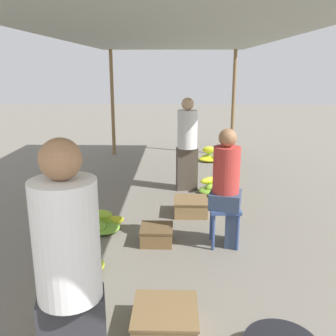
{
  "coord_description": "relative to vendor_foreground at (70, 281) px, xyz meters",
  "views": [
    {
      "loc": [
        0.11,
        -1.05,
        2.0
      ],
      "look_at": [
        0.0,
        3.28,
        0.84
      ],
      "focal_mm": 40.0,
      "sensor_mm": 36.0,
      "label": 1
    }
  ],
  "objects": [
    {
      "name": "canopy_post_back_left",
      "position": [
        -0.91,
        6.88,
        0.33
      ],
      "size": [
        0.08,
        0.08,
        2.39
      ],
      "primitive_type": "cylinder",
      "color": "olive",
      "rests_on": "ground"
    },
    {
      "name": "canopy_post_back_right",
      "position": [
        1.87,
        6.88,
        0.33
      ],
      "size": [
        0.08,
        0.08,
        2.39
      ],
      "primitive_type": "cylinder",
      "color": "olive",
      "rests_on": "ground"
    },
    {
      "name": "canopy_tarp",
      "position": [
        0.48,
        3.21,
        1.54
      ],
      "size": [
        3.18,
        7.74,
        0.04
      ],
      "primitive_type": "cube",
      "color": "#9EA399",
      "rests_on": "canopy_post_front_left"
    },
    {
      "name": "vendor_foreground",
      "position": [
        0.0,
        0.0,
        0.0
      ],
      "size": [
        0.42,
        0.42,
        1.67
      ],
      "color": "#2D2D33",
      "rests_on": "ground"
    },
    {
      "name": "stool",
      "position": [
        1.14,
        2.2,
        -0.5
      ],
      "size": [
        0.34,
        0.34,
        0.47
      ],
      "color": "#384C84",
      "rests_on": "ground"
    },
    {
      "name": "vendor_seated",
      "position": [
        1.16,
        2.2,
        -0.15
      ],
      "size": [
        0.41,
        0.41,
        1.37
      ],
      "color": "#384766",
      "rests_on": "ground"
    },
    {
      "name": "banana_pile_left_0",
      "position": [
        -0.44,
        1.59,
        -0.8
      ],
      "size": [
        0.56,
        0.57,
        0.18
      ],
      "color": "#BFD12A",
      "rests_on": "ground"
    },
    {
      "name": "banana_pile_left_1",
      "position": [
        -0.35,
        2.56,
        -0.78
      ],
      "size": [
        0.5,
        0.5,
        0.27
      ],
      "color": "yellow",
      "rests_on": "ground"
    },
    {
      "name": "banana_pile_left_2",
      "position": [
        -0.25,
        0.79,
        -0.79
      ],
      "size": [
        0.47,
        0.51,
        0.23
      ],
      "color": "yellow",
      "rests_on": "ground"
    },
    {
      "name": "banana_pile_right_0",
      "position": [
        1.18,
        4.02,
        -0.79
      ],
      "size": [
        0.5,
        0.59,
        0.26
      ],
      "color": "#9FC430",
      "rests_on": "ground"
    },
    {
      "name": "banana_pile_right_1",
      "position": [
        1.3,
        6.22,
        -0.76
      ],
      "size": [
        0.47,
        0.43,
        0.33
      ],
      "color": "yellow",
      "rests_on": "ground"
    },
    {
      "name": "crate_near",
      "position": [
        0.78,
        3.14,
        -0.76
      ],
      "size": [
        0.47,
        0.47,
        0.22
      ],
      "color": "#9E7A4C",
      "rests_on": "ground"
    },
    {
      "name": "crate_mid",
      "position": [
        0.5,
        0.69,
        -0.76
      ],
      "size": [
        0.51,
        0.51,
        0.2
      ],
      "color": "#9E7A4C",
      "rests_on": "ground"
    },
    {
      "name": "crate_far",
      "position": [
        0.35,
        2.23,
        -0.77
      ],
      "size": [
        0.38,
        0.38,
        0.2
      ],
      "color": "brown",
      "rests_on": "ground"
    },
    {
      "name": "shopper_walking_mid",
      "position": [
        0.75,
        4.25,
        -0.07
      ],
      "size": [
        0.37,
        0.37,
        1.54
      ],
      "color": "#4C4238",
      "rests_on": "ground"
    }
  ]
}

